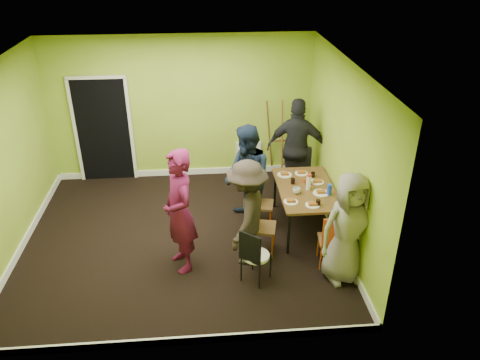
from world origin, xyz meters
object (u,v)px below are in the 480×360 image
object	(u,v)px
person_standing	(180,212)
chair_bentwood	(254,254)
dining_table	(306,191)
person_left_far	(247,177)
chair_front_end	(333,238)
person_back_end	(297,148)
person_front_end	(348,229)
chair_left_far	(258,200)
chair_left_near	(258,222)
chair_back_end	(300,163)
thermos	(309,183)
blue_bottle	(329,190)
orange_bottle	(304,180)
easel	(281,139)
person_left_near	(247,213)

from	to	relation	value
person_standing	chair_bentwood	bearing A→B (deg)	44.31
dining_table	person_left_far	bearing A→B (deg)	167.04
chair_front_end	person_left_far	world-z (taller)	person_left_far
person_back_end	person_front_end	xyz separation A→B (m)	(0.23, -2.47, -0.10)
chair_left_far	person_left_far	distance (m)	0.43
chair_left_near	person_front_end	size ratio (longest dim) A/B	0.55
chair_back_end	chair_bentwood	xyz separation A→B (m)	(-1.09, -2.31, -0.21)
chair_front_end	thermos	distance (m)	1.08
blue_bottle	chair_left_far	bearing A→B (deg)	160.23
person_left_far	person_front_end	bearing A→B (deg)	20.03
person_standing	person_left_far	world-z (taller)	person_standing
blue_bottle	person_standing	distance (m)	2.38
dining_table	orange_bottle	size ratio (longest dim) A/B	17.63
blue_bottle	person_standing	bearing A→B (deg)	-165.31
chair_front_end	chair_left_near	bearing A→B (deg)	160.84
chair_left_near	easel	bearing A→B (deg)	176.08
blue_bottle	chair_bentwood	bearing A→B (deg)	-140.84
orange_bottle	easel	bearing A→B (deg)	93.45
chair_left_near	person_standing	world-z (taller)	person_standing
blue_bottle	dining_table	bearing A→B (deg)	141.78
person_standing	person_back_end	xyz separation A→B (m)	(2.05, 2.00, -0.00)
dining_table	chair_front_end	world-z (taller)	chair_front_end
person_back_end	dining_table	bearing A→B (deg)	100.10
chair_left_near	chair_front_end	bearing A→B (deg)	77.69
thermos	person_back_end	xyz separation A→B (m)	(0.04, 1.20, 0.06)
chair_back_end	person_left_near	world-z (taller)	person_left_near
chair_left_far	easel	size ratio (longest dim) A/B	0.52
chair_left_far	dining_table	bearing A→B (deg)	92.14
chair_left_far	chair_left_near	size ratio (longest dim) A/B	0.93
person_left_far	person_back_end	world-z (taller)	person_back_end
chair_bentwood	person_left_far	distance (m)	1.56
chair_left_far	person_left_far	size ratio (longest dim) A/B	0.49
chair_front_end	person_front_end	size ratio (longest dim) A/B	0.53
person_front_end	dining_table	bearing A→B (deg)	91.91
dining_table	blue_bottle	distance (m)	0.42
chair_front_end	blue_bottle	xyz separation A→B (m)	(0.13, 0.81, 0.34)
chair_left_far	person_left_near	world-z (taller)	person_left_near
chair_front_end	person_standing	distance (m)	2.22
blue_bottle	orange_bottle	world-z (taller)	blue_bottle
blue_bottle	person_back_end	distance (m)	1.42
chair_left_far	thermos	distance (m)	0.89
orange_bottle	person_left_far	world-z (taller)	person_left_far
blue_bottle	person_front_end	distance (m)	1.07
thermos	orange_bottle	world-z (taller)	thermos
person_standing	person_left_near	world-z (taller)	person_standing
person_left_far	orange_bottle	bearing A→B (deg)	68.86
chair_bentwood	orange_bottle	distance (m)	1.80
blue_bottle	person_left_near	bearing A→B (deg)	-158.23
chair_back_end	blue_bottle	world-z (taller)	chair_back_end
easel	orange_bottle	bearing A→B (deg)	-86.55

